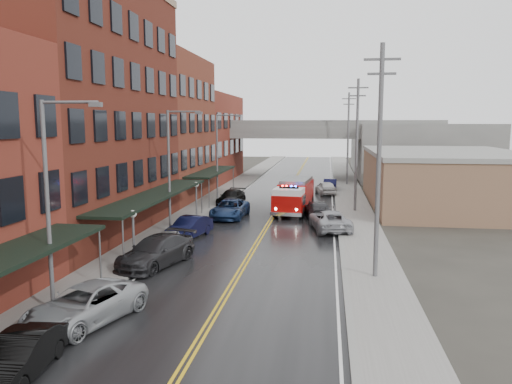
{
  "coord_description": "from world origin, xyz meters",
  "views": [
    {
      "loc": [
        4.62,
        -10.88,
        8.06
      ],
      "look_at": [
        -0.6,
        25.48,
        3.0
      ],
      "focal_mm": 35.0,
      "sensor_mm": 36.0,
      "label": 1
    }
  ],
  "objects": [
    {
      "name": "road",
      "position": [
        0.0,
        30.0,
        0.01
      ],
      "size": [
        11.0,
        160.0,
        0.02
      ],
      "primitive_type": "cube",
      "color": "black",
      "rests_on": "ground"
    },
    {
      "name": "sidewalk_left",
      "position": [
        -7.3,
        30.0,
        0.07
      ],
      "size": [
        3.0,
        160.0,
        0.15
      ],
      "primitive_type": "cube",
      "color": "slate",
      "rests_on": "ground"
    },
    {
      "name": "sidewalk_right",
      "position": [
        7.3,
        30.0,
        0.07
      ],
      "size": [
        3.0,
        160.0,
        0.15
      ],
      "primitive_type": "cube",
      "color": "slate",
      "rests_on": "ground"
    },
    {
      "name": "curb_left",
      "position": [
        -5.65,
        30.0,
        0.07
      ],
      "size": [
        0.3,
        160.0,
        0.15
      ],
      "primitive_type": "cube",
      "color": "gray",
      "rests_on": "ground"
    },
    {
      "name": "curb_right",
      "position": [
        5.65,
        30.0,
        0.07
      ],
      "size": [
        0.3,
        160.0,
        0.15
      ],
      "primitive_type": "cube",
      "color": "gray",
      "rests_on": "ground"
    },
    {
      "name": "brick_building_b",
      "position": [
        -13.3,
        23.0,
        9.0
      ],
      "size": [
        9.0,
        20.0,
        18.0
      ],
      "primitive_type": "cube",
      "color": "#592017",
      "rests_on": "ground"
    },
    {
      "name": "brick_building_c",
      "position": [
        -13.3,
        40.5,
        7.5
      ],
      "size": [
        9.0,
        15.0,
        15.0
      ],
      "primitive_type": "cube",
      "color": "maroon",
      "rests_on": "ground"
    },
    {
      "name": "brick_building_far",
      "position": [
        -13.3,
        58.0,
        6.0
      ],
      "size": [
        9.0,
        20.0,
        12.0
      ],
      "primitive_type": "cube",
      "color": "maroon",
      "rests_on": "ground"
    },
    {
      "name": "tan_building",
      "position": [
        16.0,
        40.0,
        2.5
      ],
      "size": [
        14.0,
        22.0,
        5.0
      ],
      "primitive_type": "cube",
      "color": "#946B4F",
      "rests_on": "ground"
    },
    {
      "name": "right_far_block",
      "position": [
        18.0,
        70.0,
        4.0
      ],
      "size": [
        18.0,
        30.0,
        8.0
      ],
      "primitive_type": "cube",
      "color": "slate",
      "rests_on": "ground"
    },
    {
      "name": "awning_1",
      "position": [
        -7.49,
        23.0,
        2.99
      ],
      "size": [
        2.6,
        18.0,
        3.09
      ],
      "color": "black",
      "rests_on": "ground"
    },
    {
      "name": "awning_2",
      "position": [
        -7.49,
        40.5,
        2.99
      ],
      "size": [
        2.6,
        13.0,
        3.09
      ],
      "color": "black",
      "rests_on": "ground"
    },
    {
      "name": "globe_lamp_1",
      "position": [
        -6.4,
        16.0,
        2.31
      ],
      "size": [
        0.44,
        0.44,
        3.12
      ],
      "color": "#59595B",
      "rests_on": "ground"
    },
    {
      "name": "globe_lamp_2",
      "position": [
        -6.4,
        30.0,
        2.31
      ],
      "size": [
        0.44,
        0.44,
        3.12
      ],
      "color": "#59595B",
      "rests_on": "ground"
    },
    {
      "name": "street_lamp_0",
      "position": [
        -6.55,
        8.0,
        5.19
      ],
      "size": [
        2.64,
        0.22,
        9.0
      ],
      "color": "#59595B",
      "rests_on": "ground"
    },
    {
      "name": "street_lamp_1",
      "position": [
        -6.55,
        24.0,
        5.19
      ],
      "size": [
        2.64,
        0.22,
        9.0
      ],
      "color": "#59595B",
      "rests_on": "ground"
    },
    {
      "name": "street_lamp_2",
      "position": [
        -6.55,
        40.0,
        5.19
      ],
      "size": [
        2.64,
        0.22,
        9.0
      ],
      "color": "#59595B",
      "rests_on": "ground"
    },
    {
      "name": "utility_pole_0",
      "position": [
        7.2,
        15.0,
        6.31
      ],
      "size": [
        1.8,
        0.24,
        12.0
      ],
      "color": "#59595B",
      "rests_on": "ground"
    },
    {
      "name": "utility_pole_1",
      "position": [
        7.2,
        35.0,
        6.31
      ],
      "size": [
        1.8,
        0.24,
        12.0
      ],
      "color": "#59595B",
      "rests_on": "ground"
    },
    {
      "name": "utility_pole_2",
      "position": [
        7.2,
        55.0,
        6.31
      ],
      "size": [
        1.8,
        0.24,
        12.0
      ],
      "color": "#59595B",
      "rests_on": "ground"
    },
    {
      "name": "overpass",
      "position": [
        0.0,
        62.0,
        5.99
      ],
      "size": [
        40.0,
        10.0,
        7.5
      ],
      "color": "slate",
      "rests_on": "ground"
    },
    {
      "name": "fire_truck",
      "position": [
        1.67,
        34.0,
        1.61
      ],
      "size": [
        3.91,
        8.38,
        2.98
      ],
      "rotation": [
        0.0,
        0.0,
        -0.1
      ],
      "color": "#990907",
      "rests_on": "ground"
    },
    {
      "name": "parked_car_left_1",
      "position": [
        -5.0,
        2.96,
        0.69
      ],
      "size": [
        1.85,
        4.3,
        1.38
      ],
      "primitive_type": "imported",
      "rotation": [
        0.0,
        0.0,
        0.09
      ],
      "color": "black",
      "rests_on": "ground"
    },
    {
      "name": "parked_car_left_2",
      "position": [
        -5.0,
        7.3,
        0.77
      ],
      "size": [
        4.1,
        6.04,
        1.54
      ],
      "primitive_type": "imported",
      "rotation": [
        0.0,
        0.0,
        -0.31
      ],
      "color": "#94979B",
      "rests_on": "ground"
    },
    {
      "name": "parked_car_left_3",
      "position": [
        -4.95,
        15.7,
        0.83
      ],
      "size": [
        3.82,
        6.17,
        1.67
      ],
      "primitive_type": "imported",
      "rotation": [
        0.0,
        0.0,
        -0.28
      ],
      "color": "#252527",
      "rests_on": "ground"
    },
    {
      "name": "parked_car_left_4",
      "position": [
        -5.0,
        18.19,
        0.7
      ],
      "size": [
        2.7,
        4.4,
        1.4
      ],
      "primitive_type": "imported",
      "rotation": [
        0.0,
        0.0,
        0.27
      ],
      "color": "silver",
      "rests_on": "ground"
    },
    {
      "name": "parked_car_left_5",
      "position": [
        -5.0,
        22.8,
        0.75
      ],
      "size": [
        2.6,
        4.77,
        1.49
      ],
      "primitive_type": "imported",
      "rotation": [
        0.0,
        0.0,
        -0.24
      ],
      "color": "black",
      "rests_on": "ground"
    },
    {
      "name": "parked_car_left_6",
      "position": [
        -3.6,
        30.56,
        0.78
      ],
      "size": [
        2.83,
        5.74,
        1.57
      ],
      "primitive_type": "imported",
      "rotation": [
        0.0,
        0.0,
        -0.04
      ],
      "color": "navy",
      "rests_on": "ground"
    },
    {
      "name": "parked_car_left_7",
      "position": [
        -4.86,
        37.68,
        0.72
      ],
      "size": [
        2.57,
        5.15,
        1.44
      ],
      "primitive_type": "imported",
      "rotation": [
        0.0,
        0.0,
        -0.11
      ],
      "color": "black",
      "rests_on": "ground"
    },
    {
      "name": "parked_car_right_0",
      "position": [
        4.88,
        26.67,
        0.77
      ],
      "size": [
        3.57,
        5.95,
        1.55
      ],
      "primitive_type": "imported",
      "rotation": [
        0.0,
        0.0,
        3.33
      ],
      "color": "#9A9BA1",
      "rests_on": "ground"
    },
    {
      "name": "parked_car_right_1",
      "position": [
        3.84,
        31.68,
        0.72
      ],
      "size": [
        3.02,
        5.28,
        1.44
      ],
      "primitive_type": "imported",
      "rotation": [
        0.0,
        0.0,
        3.35
      ],
      "color": "#2B2B2E",
      "rests_on": "ground"
    },
    {
      "name": "parked_car_right_2",
      "position": [
        4.47,
        46.2,
        0.76
      ],
      "size": [
        2.79,
        4.78,
        1.53
      ],
      "primitive_type": "imported",
      "rotation": [
        0.0,
        0.0,
        3.37
      ],
      "color": "silver",
      "rests_on": "ground"
    },
    {
      "name": "parked_car_right_3",
      "position": [
        5.0,
        49.76,
        0.72
      ],
      "size": [
        1.65,
        4.41,
        1.44
      ],
      "primitive_type": "imported",
      "rotation": [
        0.0,
        0.0,
        3.11
      ],
      "color": "black",
      "rests_on": "ground"
    }
  ]
}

